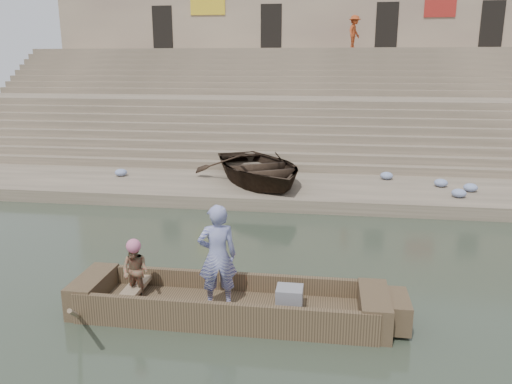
% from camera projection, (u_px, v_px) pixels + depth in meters
% --- Properties ---
extents(ground, '(120.00, 120.00, 0.00)m').
position_uv_depth(ground, '(228.00, 303.00, 9.48)').
color(ground, '#283225').
rests_on(ground, ground).
extents(lower_landing, '(32.00, 4.00, 0.40)m').
position_uv_depth(lower_landing, '(274.00, 190.00, 17.10)').
color(lower_landing, gray).
rests_on(lower_landing, ground).
extents(mid_landing, '(32.00, 3.00, 2.80)m').
position_uv_depth(mid_landing, '(291.00, 127.00, 23.98)').
color(mid_landing, gray).
rests_on(mid_landing, ground).
extents(upper_landing, '(32.00, 3.00, 5.20)m').
position_uv_depth(upper_landing, '(301.00, 93.00, 30.39)').
color(upper_landing, gray).
rests_on(upper_landing, ground).
extents(ghat_steps, '(32.00, 11.00, 5.20)m').
position_uv_depth(ghat_steps, '(294.00, 115.00, 25.50)').
color(ghat_steps, gray).
rests_on(ghat_steps, ground).
extents(building_wall, '(32.00, 5.07, 11.20)m').
position_uv_depth(building_wall, '(305.00, 44.00, 33.46)').
color(building_wall, tan).
rests_on(building_wall, ground).
extents(main_rowboat, '(5.00, 1.30, 0.22)m').
position_uv_depth(main_rowboat, '(228.00, 310.00, 8.98)').
color(main_rowboat, brown).
rests_on(main_rowboat, ground).
extents(rowboat_trim, '(6.04, 2.63, 1.76)m').
position_uv_depth(rowboat_trim, '(239.00, 301.00, 8.90)').
color(rowboat_trim, brown).
rests_on(rowboat_trim, ground).
extents(standing_man, '(0.78, 0.63, 1.86)m').
position_uv_depth(standing_man, '(217.00, 256.00, 8.70)').
color(standing_man, navy).
rests_on(standing_man, main_rowboat).
extents(rowing_man, '(0.61, 0.52, 1.09)m').
position_uv_depth(rowing_man, '(135.00, 271.00, 9.02)').
color(rowing_man, '#246C45').
rests_on(rowing_man, main_rowboat).
extents(television, '(0.46, 0.42, 0.40)m').
position_uv_depth(television, '(289.00, 298.00, 8.75)').
color(television, slate).
rests_on(television, main_rowboat).
extents(beached_rowboat, '(5.61, 6.18, 1.05)m').
position_uv_depth(beached_rowboat, '(258.00, 168.00, 17.12)').
color(beached_rowboat, '#2D2116').
rests_on(beached_rowboat, lower_landing).
extents(pedestrian, '(1.10, 1.37, 1.85)m').
position_uv_depth(pedestrian, '(354.00, 32.00, 29.02)').
color(pedestrian, '#9E3D1A').
rests_on(pedestrian, upper_landing).
extents(cloth_bundles, '(12.43, 2.62, 0.26)m').
position_uv_depth(cloth_bundles, '(369.00, 182.00, 16.79)').
color(cloth_bundles, '#3F5999').
rests_on(cloth_bundles, lower_landing).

